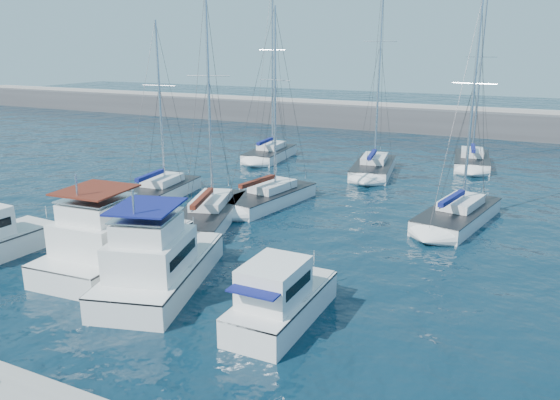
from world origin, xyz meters
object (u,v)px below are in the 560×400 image
at_px(motor_yacht_port_inner, 112,245).
at_px(sailboat_mid_c, 269,197).
at_px(sailboat_back_c, 472,161).
at_px(sailboat_mid_b, 209,213).
at_px(sailboat_back_b, 373,167).
at_px(sailboat_back_a, 270,153).
at_px(sailboat_mid_a, 160,191).
at_px(motor_yacht_stbd_inner, 158,266).
at_px(motor_yacht_stbd_outer, 280,302).
at_px(sailboat_mid_e, 458,215).

distance_m(motor_yacht_port_inner, sailboat_mid_c, 13.65).
distance_m(sailboat_mid_c, sailboat_back_c, 22.49).
xyz_separation_m(sailboat_mid_b, sailboat_back_b, (5.55, 17.75, 0.05)).
bearing_deg(sailboat_back_a, sailboat_mid_a, -97.57).
bearing_deg(sailboat_back_c, motor_yacht_stbd_inner, -113.57).
bearing_deg(sailboat_mid_a, sailboat_mid_b, -32.34).
distance_m(motor_yacht_stbd_outer, sailboat_mid_e, 17.24).
bearing_deg(motor_yacht_stbd_inner, motor_yacht_port_inner, 146.98).
xyz_separation_m(motor_yacht_port_inner, sailboat_mid_c, (2.09, 13.48, -0.62)).
bearing_deg(sailboat_back_a, sailboat_mid_c, -67.85).
distance_m(sailboat_mid_e, sailboat_back_c, 17.98).
bearing_deg(sailboat_mid_a, sailboat_mid_e, 3.45).
xyz_separation_m(motor_yacht_stbd_inner, sailboat_back_c, (9.50, 34.13, -0.59)).
bearing_deg(sailboat_mid_b, motor_yacht_port_inner, -110.95).
bearing_deg(sailboat_back_c, sailboat_back_b, -145.32).
xyz_separation_m(motor_yacht_port_inner, sailboat_back_c, (13.35, 32.94, -0.59)).
height_order(sailboat_mid_e, sailboat_back_c, sailboat_back_c).
bearing_deg(sailboat_back_a, sailboat_mid_e, -37.29).
bearing_deg(sailboat_back_b, sailboat_mid_a, -138.54).
bearing_deg(motor_yacht_stbd_outer, sailboat_mid_c, 118.67).
bearing_deg(sailboat_mid_e, motor_yacht_stbd_inner, -113.42).
bearing_deg(motor_yacht_stbd_outer, sailboat_mid_b, 134.85).
distance_m(sailboat_mid_e, sailboat_back_a, 23.73).
distance_m(motor_yacht_stbd_outer, sailboat_back_a, 33.27).
height_order(sailboat_mid_e, sailboat_back_b, sailboat_back_b).
bearing_deg(sailboat_mid_b, sailboat_back_b, 54.43).
height_order(sailboat_mid_c, sailboat_mid_e, sailboat_mid_e).
relative_size(motor_yacht_stbd_outer, sailboat_back_a, 0.36).
height_order(motor_yacht_stbd_inner, sailboat_back_b, sailboat_back_b).
height_order(sailboat_mid_a, sailboat_back_b, sailboat_back_b).
bearing_deg(sailboat_mid_a, sailboat_back_b, 44.62).
distance_m(motor_yacht_stbd_outer, sailboat_mid_a, 20.96).
distance_m(motor_yacht_stbd_inner, sailboat_back_c, 35.44).
distance_m(sailboat_mid_a, sailboat_back_b, 18.86).
distance_m(motor_yacht_stbd_outer, sailboat_back_c, 34.70).
bearing_deg(sailboat_mid_e, sailboat_back_b, 139.29).
xyz_separation_m(motor_yacht_stbd_outer, sailboat_mid_b, (-9.93, 9.99, -0.43)).
bearing_deg(sailboat_mid_e, motor_yacht_port_inner, -123.96).
height_order(sailboat_mid_c, sailboat_back_a, sailboat_back_a).
relative_size(motor_yacht_stbd_outer, sailboat_back_c, 0.38).
xyz_separation_m(motor_yacht_stbd_outer, sailboat_mid_e, (4.49, 16.64, -0.43)).
relative_size(sailboat_mid_a, sailboat_mid_c, 0.94).
bearing_deg(sailboat_mid_a, motor_yacht_port_inner, -68.63).
relative_size(motor_yacht_port_inner, motor_yacht_stbd_outer, 1.47).
relative_size(sailboat_back_b, sailboat_back_c, 1.14).
bearing_deg(motor_yacht_stbd_outer, motor_yacht_stbd_inner, 176.23).
bearing_deg(sailboat_back_c, sailboat_mid_b, -125.81).
bearing_deg(sailboat_back_b, motor_yacht_port_inner, -112.09).
xyz_separation_m(sailboat_mid_a, sailboat_mid_b, (6.39, -3.15, 0.00)).
bearing_deg(sailboat_back_c, motor_yacht_stbd_outer, -103.02).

